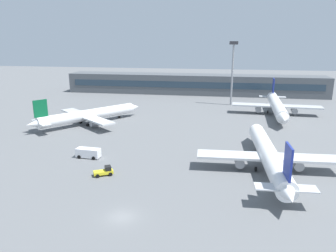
{
  "coord_description": "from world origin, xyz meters",
  "views": [
    {
      "loc": [
        13.66,
        -40.05,
        24.96
      ],
      "look_at": [
        -0.12,
        40.0,
        3.0
      ],
      "focal_mm": 34.57,
      "sensor_mm": 36.0,
      "label": 1
    }
  ],
  "objects_px": {
    "airplane_mid": "(89,115)",
    "baggage_tug_yellow": "(105,171)",
    "floodlight_tower_west": "(233,69)",
    "airplane_near": "(268,154)",
    "service_van_white": "(88,153)",
    "airplane_far": "(277,106)"
  },
  "relations": [
    {
      "from": "airplane_near",
      "to": "service_van_white",
      "type": "xyz_separation_m",
      "value": [
        -37.48,
        -0.61,
        -1.9
      ]
    },
    {
      "from": "airplane_far",
      "to": "baggage_tug_yellow",
      "type": "distance_m",
      "value": 69.63
    },
    {
      "from": "airplane_mid",
      "to": "service_van_white",
      "type": "distance_m",
      "value": 29.6
    },
    {
      "from": "airplane_mid",
      "to": "airplane_far",
      "type": "distance_m",
      "value": 61.39
    },
    {
      "from": "airplane_near",
      "to": "service_van_white",
      "type": "bearing_deg",
      "value": -179.07
    },
    {
      "from": "baggage_tug_yellow",
      "to": "floodlight_tower_west",
      "type": "height_order",
      "value": "floodlight_tower_west"
    },
    {
      "from": "airplane_far",
      "to": "service_van_white",
      "type": "height_order",
      "value": "airplane_far"
    },
    {
      "from": "airplane_far",
      "to": "floodlight_tower_west",
      "type": "distance_m",
      "value": 23.84
    },
    {
      "from": "airplane_mid",
      "to": "baggage_tug_yellow",
      "type": "bearing_deg",
      "value": -63.17
    },
    {
      "from": "airplane_near",
      "to": "floodlight_tower_west",
      "type": "distance_m",
      "value": 64.84
    },
    {
      "from": "baggage_tug_yellow",
      "to": "floodlight_tower_west",
      "type": "bearing_deg",
      "value": 71.32
    },
    {
      "from": "airplane_mid",
      "to": "baggage_tug_yellow",
      "type": "height_order",
      "value": "airplane_mid"
    },
    {
      "from": "service_van_white",
      "to": "floodlight_tower_west",
      "type": "xyz_separation_m",
      "value": [
        31.36,
        64.21,
        12.93
      ]
    },
    {
      "from": "airplane_mid",
      "to": "airplane_far",
      "type": "relative_size",
      "value": 0.72
    },
    {
      "from": "airplane_mid",
      "to": "airplane_far",
      "type": "bearing_deg",
      "value": 20.7
    },
    {
      "from": "baggage_tug_yellow",
      "to": "airplane_mid",
      "type": "bearing_deg",
      "value": 116.83
    },
    {
      "from": "airplane_near",
      "to": "floodlight_tower_west",
      "type": "xyz_separation_m",
      "value": [
        -6.12,
        63.6,
        11.03
      ]
    },
    {
      "from": "airplane_far",
      "to": "floodlight_tower_west",
      "type": "xyz_separation_m",
      "value": [
        -14.86,
        15.17,
        10.84
      ]
    },
    {
      "from": "airplane_mid",
      "to": "airplane_far",
      "type": "xyz_separation_m",
      "value": [
        57.43,
        21.7,
        0.4
      ]
    },
    {
      "from": "baggage_tug_yellow",
      "to": "floodlight_tower_west",
      "type": "relative_size",
      "value": 0.16
    },
    {
      "from": "baggage_tug_yellow",
      "to": "floodlight_tower_west",
      "type": "xyz_separation_m",
      "value": [
        24.52,
        72.54,
        13.24
      ]
    },
    {
      "from": "airplane_near",
      "to": "baggage_tug_yellow",
      "type": "height_order",
      "value": "airplane_near"
    }
  ]
}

